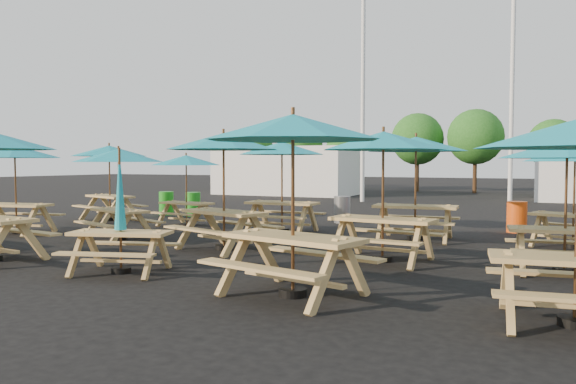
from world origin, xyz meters
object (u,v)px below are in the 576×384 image
at_px(picnic_unit_14, 575,159).
at_px(picnic_unit_5, 186,164).
at_px(picnic_unit_1, 15,156).
at_px(picnic_unit_2, 109,155).
at_px(waste_bin_3, 517,217).
at_px(picnic_unit_11, 416,149).
at_px(picnic_unit_13, 567,155).
at_px(picnic_unit_6, 120,222).
at_px(waste_bin_0, 166,203).
at_px(picnic_unit_8, 282,153).
at_px(picnic_unit_9, 293,136).
at_px(picnic_unit_10, 383,147).
at_px(picnic_unit_4, 119,160).
at_px(waste_bin_2, 342,209).
at_px(waste_bin_1, 193,204).
at_px(picnic_unit_7, 224,147).

bearing_deg(picnic_unit_14, picnic_unit_5, -159.75).
xyz_separation_m(picnic_unit_1, picnic_unit_2, (-0.11, 3.59, 0.08)).
distance_m(picnic_unit_14, waste_bin_3, 3.15).
bearing_deg(picnic_unit_11, picnic_unit_1, -165.43).
height_order(picnic_unit_11, picnic_unit_13, picnic_unit_11).
bearing_deg(picnic_unit_11, picnic_unit_5, 175.55).
distance_m(picnic_unit_5, picnic_unit_13, 10.47).
distance_m(picnic_unit_2, picnic_unit_14, 13.38).
relative_size(picnic_unit_6, waste_bin_0, 2.55).
bearing_deg(picnic_unit_14, picnic_unit_8, -158.62).
bearing_deg(waste_bin_0, picnic_unit_8, -24.72).
xyz_separation_m(picnic_unit_2, picnic_unit_9, (9.70, -6.77, 0.11)).
relative_size(picnic_unit_6, picnic_unit_10, 0.82).
bearing_deg(picnic_unit_4, picnic_unit_8, 66.27).
height_order(picnic_unit_13, waste_bin_0, picnic_unit_13).
xyz_separation_m(picnic_unit_2, picnic_unit_11, (9.94, -0.26, 0.07)).
distance_m(picnic_unit_8, waste_bin_2, 3.46).
bearing_deg(picnic_unit_10, picnic_unit_13, 8.18).
bearing_deg(picnic_unit_8, picnic_unit_4, -134.83).
distance_m(picnic_unit_5, picnic_unit_11, 6.78).
height_order(picnic_unit_5, picnic_unit_6, picnic_unit_6).
relative_size(picnic_unit_5, picnic_unit_13, 0.91).
bearing_deg(picnic_unit_6, picnic_unit_1, 137.60).
bearing_deg(picnic_unit_6, picnic_unit_14, 25.47).
distance_m(picnic_unit_9, picnic_unit_10, 3.29).
distance_m(picnic_unit_2, picnic_unit_10, 10.65).
bearing_deg(picnic_unit_2, picnic_unit_9, -15.86).
height_order(picnic_unit_9, waste_bin_0, picnic_unit_9).
bearing_deg(picnic_unit_8, picnic_unit_6, -91.17).
height_order(picnic_unit_2, picnic_unit_11, picnic_unit_11).
xyz_separation_m(picnic_unit_14, waste_bin_2, (-6.36, 2.67, -1.53)).
relative_size(picnic_unit_9, waste_bin_2, 3.57).
distance_m(picnic_unit_4, picnic_unit_10, 6.62).
relative_size(picnic_unit_4, picnic_unit_14, 1.00).
height_order(picnic_unit_6, picnic_unit_8, picnic_unit_8).
bearing_deg(waste_bin_1, picnic_unit_11, -18.19).
distance_m(picnic_unit_4, picnic_unit_9, 7.13).
relative_size(picnic_unit_2, waste_bin_2, 3.61).
xyz_separation_m(picnic_unit_2, picnic_unit_7, (6.59, -3.61, 0.07)).
distance_m(picnic_unit_2, picnic_unit_5, 3.19).
xyz_separation_m(picnic_unit_11, picnic_unit_13, (3.23, -3.06, -0.20)).
bearing_deg(picnic_unit_2, waste_bin_2, 39.55).
relative_size(picnic_unit_2, waste_bin_0, 3.61).
xyz_separation_m(picnic_unit_7, picnic_unit_11, (3.35, 3.35, -0.00)).
height_order(waste_bin_1, waste_bin_3, same).
height_order(picnic_unit_4, picnic_unit_13, picnic_unit_13).
distance_m(waste_bin_0, waste_bin_2, 6.66).
height_order(picnic_unit_9, waste_bin_3, picnic_unit_9).
bearing_deg(picnic_unit_7, picnic_unit_5, 153.32).
bearing_deg(picnic_unit_14, waste_bin_1, -172.91).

